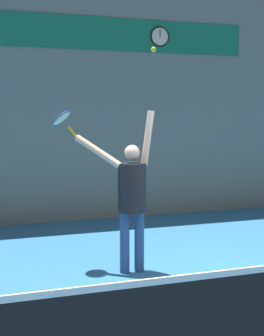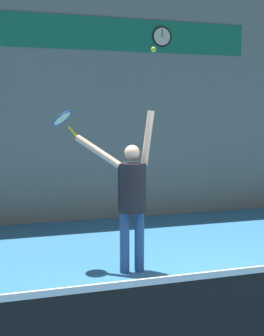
{
  "view_description": "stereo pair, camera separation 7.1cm",
  "coord_description": "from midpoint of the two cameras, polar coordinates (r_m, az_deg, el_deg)",
  "views": [
    {
      "loc": [
        -2.67,
        -4.37,
        2.11
      ],
      "look_at": [
        -0.77,
        1.45,
        1.41
      ],
      "focal_mm": 50.0,
      "sensor_mm": 36.0,
      "label": 1
    },
    {
      "loc": [
        -2.6,
        -4.39,
        2.11
      ],
      "look_at": [
        -0.77,
        1.45,
        1.41
      ],
      "focal_mm": 50.0,
      "sensor_mm": 36.0,
      "label": 2
    }
  ],
  "objects": [
    {
      "name": "tennis_ball",
      "position": [
        6.12,
        2.31,
        14.23
      ],
      "size": [
        0.07,
        0.07,
        0.07
      ],
      "color": "#CCDB2D"
    },
    {
      "name": "tennis_player",
      "position": [
        6.21,
        -0.42,
        -3.05
      ],
      "size": [
        1.0,
        0.63,
        2.17
      ],
      "color": "#2D4C7F",
      "rests_on": "ground_plane"
    },
    {
      "name": "scoreboard_clock",
      "position": [
        9.86,
        3.2,
        15.7
      ],
      "size": [
        0.42,
        0.04,
        0.42
      ],
      "color": "beige"
    },
    {
      "name": "sponsor_banner",
      "position": [
        9.6,
        -1.96,
        15.96
      ],
      "size": [
        5.43,
        0.02,
        0.64
      ],
      "color": "#146B4C"
    },
    {
      "name": "tennis_racket",
      "position": [
        6.43,
        -8.79,
        5.88
      ],
      "size": [
        0.4,
        0.41,
        0.38
      ],
      "color": "yellow"
    },
    {
      "name": "ground_plane",
      "position": [
        5.53,
        12.47,
        -16.11
      ],
      "size": [
        18.0,
        18.0,
        0.0
      ],
      "primitive_type": "plane",
      "color": "teal"
    },
    {
      "name": "back_wall",
      "position": [
        9.54,
        -2.04,
        8.84
      ],
      "size": [
        18.0,
        0.1,
        5.0
      ],
      "color": "slate",
      "rests_on": "ground_plane"
    }
  ]
}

